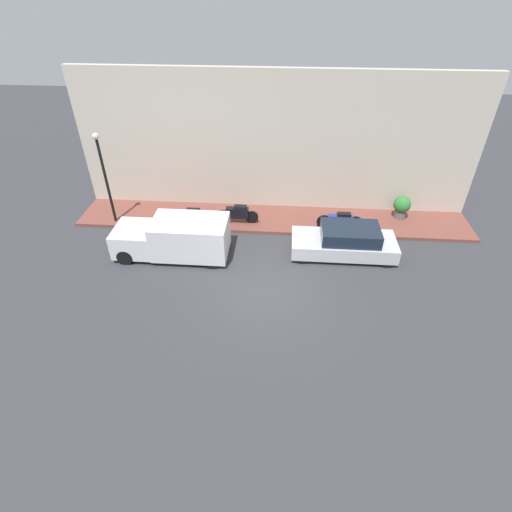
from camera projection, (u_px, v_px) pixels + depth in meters
ground_plane at (266, 291)px, 14.99m from camera, size 60.00×60.00×0.00m
sidewalk at (272, 219)px, 19.08m from camera, size 2.47×18.36×0.14m
building_facade at (275, 144)px, 18.33m from camera, size 0.30×18.36×6.51m
parked_car at (345, 242)px, 16.55m from camera, size 1.76×4.30×1.31m
delivery_van at (174, 237)px, 16.40m from camera, size 1.87×4.69×1.65m
motorcycle_blue at (340, 220)px, 18.00m from camera, size 0.30×2.06×0.81m
motorcycle_black at (238, 213)px, 18.46m from camera, size 0.30×1.95×0.87m
motorcycle_red at (191, 215)px, 18.42m from camera, size 0.30×2.06×0.75m
streetlamp at (104, 170)px, 17.32m from camera, size 0.28×0.28×4.20m
potted_plant at (402, 206)px, 18.73m from camera, size 0.79×0.79×1.10m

